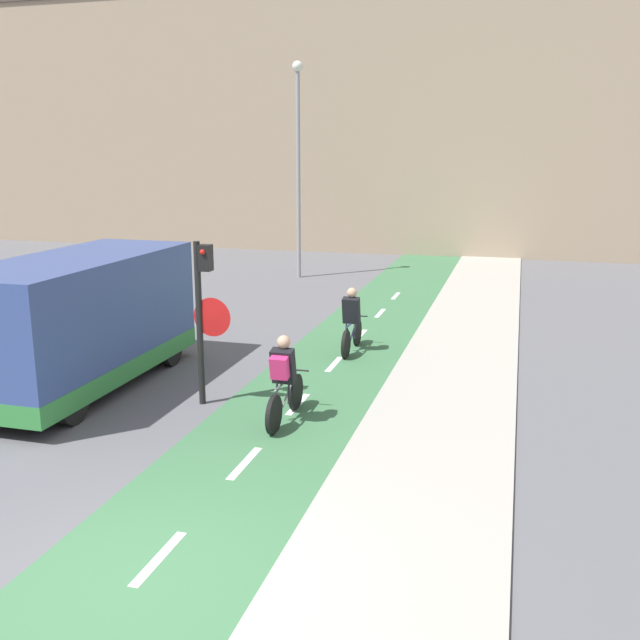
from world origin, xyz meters
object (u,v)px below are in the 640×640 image
object	(u,v)px
street_lamp_far	(298,149)
cyclist_near	(284,381)
van	(79,324)
cyclist_far	(352,323)
traffic_light_pole	(204,305)

from	to	relation	value
street_lamp_far	cyclist_near	bearing A→B (deg)	-73.71
van	cyclist_near	bearing A→B (deg)	-9.72
cyclist_near	street_lamp_far	bearing A→B (deg)	106.29
street_lamp_far	van	world-z (taller)	street_lamp_far
cyclist_far	van	xyz separation A→B (m)	(-4.27, -3.67, 0.55)
street_lamp_far	cyclist_far	size ratio (longest dim) A/B	4.22
street_lamp_far	cyclist_near	world-z (taller)	street_lamp_far
van	traffic_light_pole	bearing A→B (deg)	-5.36
cyclist_far	van	size ratio (longest dim) A/B	0.33
street_lamp_far	van	xyz separation A→B (m)	(-0.28, -12.65, -3.18)
street_lamp_far	cyclist_near	distance (m)	14.41
cyclist_far	street_lamp_far	bearing A→B (deg)	113.99
van	cyclist_far	bearing A→B (deg)	40.66
street_lamp_far	van	bearing A→B (deg)	-91.25
traffic_light_pole	van	distance (m)	2.68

